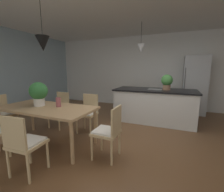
{
  "coord_description": "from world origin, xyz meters",
  "views": [
    {
      "loc": [
        0.79,
        -2.7,
        1.43
      ],
      "look_at": [
        -0.37,
        0.08,
        0.91
      ],
      "focal_mm": 24.24,
      "sensor_mm": 36.0,
      "label": 1
    }
  ],
  "objects": [
    {
      "name": "potted_plant_on_table",
      "position": [
        -1.64,
        -0.59,
        1.0
      ],
      "size": [
        0.34,
        0.34,
        0.46
      ],
      "color": "beige",
      "rests_on": "dining_table"
    },
    {
      "name": "dining_table",
      "position": [
        -1.43,
        -0.61,
        0.67
      ],
      "size": [
        1.86,
        0.88,
        0.73
      ],
      "color": "tan",
      "rests_on": "ground_plane"
    },
    {
      "name": "vase_on_dining_table",
      "position": [
        -1.24,
        -0.5,
        0.82
      ],
      "size": [
        0.09,
        0.09,
        0.18
      ],
      "color": "#994C51",
      "rests_on": "dining_table"
    },
    {
      "name": "ground_plane",
      "position": [
        0.0,
        0.0,
        -0.02
      ],
      "size": [
        10.0,
        8.4,
        0.04
      ],
      "primitive_type": "cube",
      "color": "brown"
    },
    {
      "name": "chair_near_right",
      "position": [
        -1.01,
        -1.43,
        0.47
      ],
      "size": [
        0.43,
        0.43,
        0.87
      ],
      "color": "tan",
      "rests_on": "ground_plane"
    },
    {
      "name": "chair_far_right",
      "position": [
        -1.02,
        0.2,
        0.47
      ],
      "size": [
        0.42,
        0.42,
        0.87
      ],
      "color": "tan",
      "rests_on": "ground_plane"
    },
    {
      "name": "kitchen_island",
      "position": [
        0.29,
        1.55,
        0.46
      ],
      "size": [
        2.16,
        0.97,
        0.91
      ],
      "color": "silver",
      "rests_on": "ground_plane"
    },
    {
      "name": "wall_back_kitchen",
      "position": [
        0.0,
        3.26,
        1.35
      ],
      "size": [
        10.0,
        0.12,
        2.7
      ],
      "primitive_type": "cube",
      "color": "white",
      "rests_on": "ground_plane"
    },
    {
      "name": "potted_plant_on_island",
      "position": [
        0.59,
        1.55,
        1.13
      ],
      "size": [
        0.3,
        0.3,
        0.41
      ],
      "color": "#8C664C",
      "rests_on": "kitchen_island"
    },
    {
      "name": "pendant_over_island_main",
      "position": [
        -0.13,
        1.55,
        2.01
      ],
      "size": [
        0.21,
        0.21,
        0.8
      ],
      "color": "black"
    },
    {
      "name": "pendant_over_table",
      "position": [
        -1.38,
        -0.63,
        1.89
      ],
      "size": [
        0.23,
        0.23,
        0.94
      ],
      "color": "black"
    },
    {
      "name": "chair_far_left",
      "position": [
        -1.85,
        0.2,
        0.47
      ],
      "size": [
        0.42,
        0.42,
        0.87
      ],
      "color": "tan",
      "rests_on": "ground_plane"
    },
    {
      "name": "chair_window_end",
      "position": [
        -2.73,
        -0.62,
        0.47
      ],
      "size": [
        0.41,
        0.41,
        0.87
      ],
      "color": "tan",
      "rests_on": "ground_plane"
    },
    {
      "name": "refrigerator",
      "position": [
        1.38,
        2.86,
        0.94
      ],
      "size": [
        0.71,
        0.67,
        1.87
      ],
      "color": "#B2B5B7",
      "rests_on": "ground_plane"
    },
    {
      "name": "chair_kitchen_end",
      "position": [
        -0.14,
        -0.61,
        0.47
      ],
      "size": [
        0.4,
        0.4,
        0.87
      ],
      "color": "tan",
      "rests_on": "ground_plane"
    }
  ]
}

